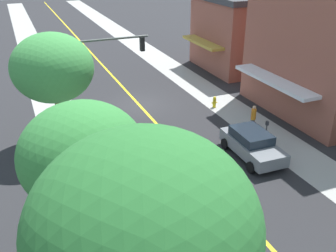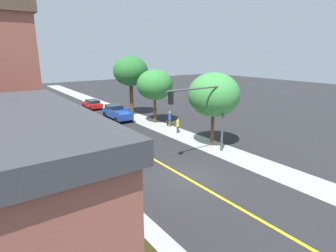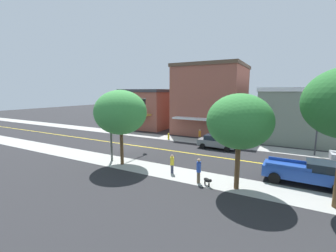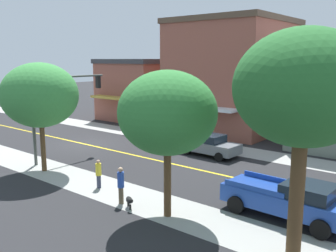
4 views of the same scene
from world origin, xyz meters
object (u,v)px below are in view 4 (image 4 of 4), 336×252
street_tree_left_near (304,89)px  traffic_light_mast (58,100)px  fire_hydrant (150,134)px  parking_meter (209,137)px  street_tree_right_corner (40,95)px  street_tree_left_far (167,113)px  pedestrian_orange_shirt (193,134)px  blue_pickup_truck (289,199)px  pedestrian_yellow_shirt (99,173)px  small_dog (129,201)px  pedestrian_blue_shirt (121,184)px  grey_sedan_left_curb (209,144)px

street_tree_left_near → traffic_light_mast: size_ratio=1.31×
fire_hydrant → parking_meter: size_ratio=0.63×
street_tree_right_corner → street_tree_left_far: bearing=88.1°
traffic_light_mast → pedestrian_orange_shirt: traffic_light_mast is taller
traffic_light_mast → blue_pickup_truck: 16.53m
street_tree_right_corner → pedestrian_yellow_shirt: size_ratio=4.29×
street_tree_left_far → blue_pickup_truck: street_tree_left_far is taller
street_tree_left_near → fire_hydrant: 21.47m
pedestrian_orange_shirt → blue_pickup_truck: bearing=116.7°
pedestrian_orange_shirt → fire_hydrant: bearing=-20.3°
pedestrian_yellow_shirt → small_dog: 3.49m
street_tree_left_far → blue_pickup_truck: (-3.12, 4.31, -3.74)m
pedestrian_yellow_shirt → traffic_light_mast: bearing=92.7°
traffic_light_mast → street_tree_left_near: bearing=-98.1°
blue_pickup_truck → fire_hydrant: bearing=153.7°
fire_hydrant → pedestrian_blue_shirt: 15.06m
parking_meter → pedestrian_yellow_shirt: bearing=1.9°
street_tree_right_corner → pedestrian_yellow_shirt: (-0.11, 5.10, -3.92)m
blue_pickup_truck → street_tree_right_corner: bearing=-167.2°
street_tree_left_near → grey_sedan_left_curb: street_tree_left_near is taller
fire_hydrant → blue_pickup_truck: 18.11m
pedestrian_orange_shirt → street_tree_left_far: bearing=95.4°
street_tree_right_corner → pedestrian_blue_shirt: 8.58m
grey_sedan_left_curb → small_dog: size_ratio=5.79×
street_tree_left_far → traffic_light_mast: (-2.68, -11.89, -0.46)m
small_dog → street_tree_right_corner: bearing=-153.3°
pedestrian_orange_shirt → pedestrian_blue_shirt: bearing=84.9°
traffic_light_mast → pedestrian_orange_shirt: size_ratio=3.49×
street_tree_right_corner → traffic_light_mast: size_ratio=1.11×
street_tree_left_near → pedestrian_yellow_shirt: 11.98m
blue_pickup_truck → pedestrian_orange_shirt: bearing=144.1°
street_tree_left_far → pedestrian_orange_shirt: (-12.11, -7.22, -3.71)m
pedestrian_yellow_shirt → small_dog: size_ratio=2.08×
street_tree_left_near → fire_hydrant: street_tree_left_near is taller
pedestrian_orange_shirt → traffic_light_mast: bearing=38.3°
fire_hydrant → small_dog: size_ratio=1.13×
parking_meter → grey_sedan_left_curb: size_ratio=0.31×
traffic_light_mast → small_dog: 11.17m
pedestrian_blue_shirt → blue_pickup_truck: bearing=133.6°
fire_hydrant → traffic_light_mast: (9.04, -0.28, 3.76)m
grey_sedan_left_curb → blue_pickup_truck: blue_pickup_truck is taller
street_tree_left_far → parking_meter: street_tree_left_far is taller
street_tree_left_near → fire_hydrant: bearing=-123.8°
street_tree_left_near → parking_meter: street_tree_left_near is taller
blue_pickup_truck → pedestrian_yellow_shirt: 9.88m
street_tree_left_far → parking_meter: size_ratio=4.74×
street_tree_right_corner → pedestrian_blue_shirt: size_ratio=3.69×
pedestrian_blue_shirt → small_dog: (0.17, 0.74, -0.59)m
street_tree_right_corner → street_tree_left_far: (0.35, 10.30, -0.11)m
street_tree_left_near → street_tree_right_corner: size_ratio=1.18×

